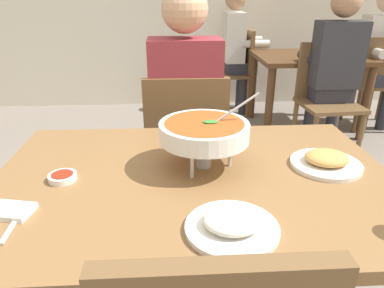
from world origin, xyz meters
TOP-DOWN VIEW (x-y plane):
  - dining_table_main at (0.00, 0.00)m, footprint 1.31×0.90m
  - chair_diner_main at (-0.00, 0.74)m, footprint 0.44×0.44m
  - diner_main at (0.00, 0.77)m, footprint 0.40×0.45m
  - curry_bowl at (0.04, 0.07)m, footprint 0.33×0.30m
  - rice_plate at (0.08, -0.29)m, footprint 0.24×0.24m
  - appetizer_plate at (0.46, 0.04)m, footprint 0.24×0.24m
  - sauce_dish at (-0.42, -0.00)m, footprint 0.09×0.09m
  - napkin_folded at (-0.52, -0.18)m, footprint 0.13×0.10m
  - spoon_utensil at (-0.49, -0.23)m, footprint 0.02×0.17m
  - dining_table_far at (1.23, 2.27)m, footprint 1.00×0.80m
  - chair_bg_left at (0.64, 2.82)m, footprint 0.47×0.47m
  - chair_bg_middle at (1.18, 1.72)m, footprint 0.47×0.47m
  - chair_bg_right at (1.90, 2.19)m, footprint 0.49×0.49m
  - patron_bg_left at (0.64, 2.83)m, footprint 0.45×0.40m
  - patron_bg_middle at (1.22, 1.73)m, footprint 0.40×0.45m
  - patron_bg_right at (1.91, 2.27)m, footprint 0.40×0.45m

SIDE VIEW (x-z plane):
  - chair_diner_main at x=0.00m, z-range 0.06..0.96m
  - chair_bg_left at x=0.64m, z-range 0.06..0.96m
  - chair_bg_middle at x=1.18m, z-range 0.06..0.96m
  - chair_bg_right at x=1.90m, z-range 0.06..0.96m
  - dining_table_far at x=1.23m, z-range 0.23..0.96m
  - dining_table_main at x=0.00m, z-range 0.26..0.98m
  - spoon_utensil at x=-0.49m, z-range 0.72..0.73m
  - napkin_folded at x=-0.52m, z-range 0.72..0.74m
  - sauce_dish at x=-0.42m, z-range 0.72..0.74m
  - rice_plate at x=0.08m, z-range 0.71..0.77m
  - appetizer_plate at x=0.46m, z-range 0.71..0.77m
  - diner_main at x=0.00m, z-range 0.09..1.40m
  - patron_bg_left at x=0.64m, z-range 0.09..1.40m
  - patron_bg_middle at x=1.22m, z-range 0.09..1.40m
  - patron_bg_right at x=1.91m, z-range 0.09..1.40m
  - curry_bowl at x=0.04m, z-range 0.72..0.98m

